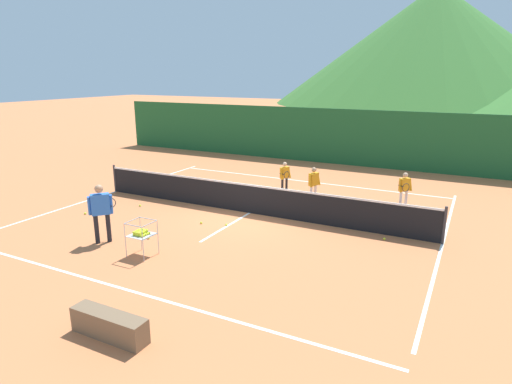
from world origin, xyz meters
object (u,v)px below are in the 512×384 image
tennis_ball_4 (85,213)px  instructor (101,208)px  tennis_ball_3 (226,225)px  student_0 (285,175)px  tennis_net (250,198)px  tennis_ball_5 (140,206)px  student_1 (314,182)px  student_2 (405,187)px  courtside_bench (109,325)px  tennis_ball_2 (149,238)px  ball_cart (141,233)px  tennis_ball_1 (384,239)px  tennis_ball_0 (201,223)px

tennis_ball_4 → instructor: bearing=-32.2°
tennis_ball_3 → student_0: bearing=88.9°
tennis_net → tennis_ball_5: 3.89m
student_1 → tennis_ball_4: (-6.13, -4.68, -0.73)m
student_2 → tennis_ball_5: student_2 is taller
tennis_net → courtside_bench: tennis_net is taller
student_2 → tennis_ball_2: (-5.79, -6.21, -0.71)m
tennis_ball_2 → instructor: bearing=-141.6°
ball_cart → tennis_ball_3: 2.99m
tennis_ball_1 → tennis_ball_2: (-5.83, -2.91, 0.00)m
courtside_bench → student_0: bearing=96.0°
ball_cart → tennis_ball_1: (5.21, 3.86, -0.56)m
student_2 → tennis_ball_5: (-8.09, -3.97, -0.71)m
tennis_net → tennis_ball_1: 4.48m
instructor → tennis_ball_0: size_ratio=23.75×
tennis_ball_1 → tennis_ball_5: 8.16m
student_2 → courtside_bench: 10.67m
student_0 → tennis_ball_4: size_ratio=17.87×
instructor → student_0: instructor is taller
student_0 → student_2: (4.34, 0.14, 0.01)m
tennis_ball_2 → tennis_net: bearing=67.2°
student_2 → courtside_bench: student_2 is taller
tennis_ball_1 → tennis_ball_4: (-9.12, -2.16, 0.00)m
student_0 → courtside_bench: student_0 is taller
tennis_ball_2 → courtside_bench: 4.67m
tennis_ball_4 → tennis_ball_2: bearing=-12.9°
tennis_net → student_1: 2.55m
student_1 → student_2: student_1 is taller
student_0 → courtside_bench: size_ratio=0.81×
tennis_net → ball_cart: (-0.78, -4.28, 0.10)m
tennis_ball_0 → tennis_ball_2: size_ratio=1.00×
tennis_net → tennis_ball_4: size_ratio=174.14×
ball_cart → courtside_bench: bearing=-57.6°
tennis_net → tennis_ball_3: bearing=-91.3°
tennis_net → student_2: size_ratio=9.62×
student_1 → tennis_net: bearing=-124.5°
student_0 → courtside_bench: (1.06, -10.01, -0.50)m
tennis_ball_2 → tennis_ball_5: same height
ball_cart → tennis_ball_4: 4.30m
student_2 → tennis_net: bearing=-146.7°
tennis_ball_0 → student_2: bearing=40.8°
tennis_ball_2 → tennis_ball_3: bearing=54.2°
tennis_ball_3 → tennis_net: bearing=88.7°
tennis_ball_3 → courtside_bench: size_ratio=0.05×
tennis_net → tennis_ball_2: (-1.40, -3.34, -0.47)m
tennis_ball_3 → tennis_ball_5: size_ratio=1.00×
tennis_ball_2 → tennis_ball_3: (1.37, 1.90, 0.00)m
instructor → student_1: 7.22m
tennis_ball_0 → tennis_ball_5: size_ratio=1.00×
student_0 → tennis_ball_0: 4.50m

